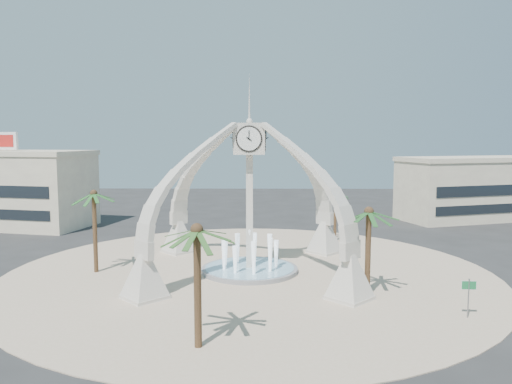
{
  "coord_description": "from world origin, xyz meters",
  "views": [
    {
      "loc": [
        1.1,
        -40.51,
        11.05
      ],
      "look_at": [
        0.5,
        2.0,
        6.51
      ],
      "focal_mm": 35.0,
      "sensor_mm": 36.0,
      "label": 1
    }
  ],
  "objects_px": {
    "street_sign": "(469,290)",
    "palm_east": "(369,213)",
    "fountain": "(250,269)",
    "palm_west": "(94,195)",
    "palm_north": "(336,193)",
    "palm_south": "(197,232)",
    "clock_tower": "(250,195)"
  },
  "relations": [
    {
      "from": "palm_west",
      "to": "street_sign",
      "type": "height_order",
      "value": "palm_west"
    },
    {
      "from": "palm_west",
      "to": "palm_north",
      "type": "xyz_separation_m",
      "value": [
        21.63,
        12.95,
        -1.24
      ]
    },
    {
      "from": "fountain",
      "to": "palm_north",
      "type": "distance_m",
      "value": 16.27
    },
    {
      "from": "fountain",
      "to": "street_sign",
      "type": "bearing_deg",
      "value": -37.46
    },
    {
      "from": "palm_north",
      "to": "palm_south",
      "type": "distance_m",
      "value": 30.0
    },
    {
      "from": "palm_east",
      "to": "palm_north",
      "type": "height_order",
      "value": "palm_east"
    },
    {
      "from": "street_sign",
      "to": "palm_east",
      "type": "bearing_deg",
      "value": 143.44
    },
    {
      "from": "fountain",
      "to": "palm_west",
      "type": "xyz_separation_m",
      "value": [
        -12.74,
        -0.26,
        6.21
      ]
    },
    {
      "from": "palm_east",
      "to": "palm_north",
      "type": "relative_size",
      "value": 1.14
    },
    {
      "from": "fountain",
      "to": "street_sign",
      "type": "distance_m",
      "value": 17.4
    },
    {
      "from": "palm_west",
      "to": "street_sign",
      "type": "relative_size",
      "value": 2.91
    },
    {
      "from": "palm_north",
      "to": "palm_south",
      "type": "height_order",
      "value": "palm_south"
    },
    {
      "from": "fountain",
      "to": "street_sign",
      "type": "xyz_separation_m",
      "value": [
        13.76,
        -10.54,
        1.51
      ]
    },
    {
      "from": "fountain",
      "to": "palm_south",
      "type": "relative_size",
      "value": 1.12
    },
    {
      "from": "palm_west",
      "to": "palm_east",
      "type": "bearing_deg",
      "value": -15.44
    },
    {
      "from": "palm_east",
      "to": "palm_south",
      "type": "distance_m",
      "value": 14.06
    },
    {
      "from": "fountain",
      "to": "palm_east",
      "type": "distance_m",
      "value": 11.88
    },
    {
      "from": "palm_east",
      "to": "palm_west",
      "type": "bearing_deg",
      "value": 164.56
    },
    {
      "from": "palm_north",
      "to": "palm_south",
      "type": "relative_size",
      "value": 0.83
    },
    {
      "from": "clock_tower",
      "to": "palm_north",
      "type": "height_order",
      "value": "clock_tower"
    },
    {
      "from": "fountain",
      "to": "palm_east",
      "type": "relative_size",
      "value": 1.17
    },
    {
      "from": "fountain",
      "to": "street_sign",
      "type": "height_order",
      "value": "fountain"
    },
    {
      "from": "palm_north",
      "to": "street_sign",
      "type": "xyz_separation_m",
      "value": [
        4.87,
        -23.24,
        -3.45
      ]
    },
    {
      "from": "palm_north",
      "to": "street_sign",
      "type": "distance_m",
      "value": 23.99
    },
    {
      "from": "clock_tower",
      "to": "street_sign",
      "type": "bearing_deg",
      "value": -37.46
    },
    {
      "from": "palm_west",
      "to": "palm_south",
      "type": "height_order",
      "value": "palm_west"
    },
    {
      "from": "palm_east",
      "to": "palm_west",
      "type": "distance_m",
      "value": 22.01
    },
    {
      "from": "clock_tower",
      "to": "palm_east",
      "type": "distance_m",
      "value": 10.46
    },
    {
      "from": "street_sign",
      "to": "fountain",
      "type": "bearing_deg",
      "value": 145.93
    },
    {
      "from": "street_sign",
      "to": "palm_west",
      "type": "bearing_deg",
      "value": 162.17
    },
    {
      "from": "fountain",
      "to": "palm_west",
      "type": "relative_size",
      "value": 1.09
    },
    {
      "from": "clock_tower",
      "to": "palm_east",
      "type": "height_order",
      "value": "clock_tower"
    }
  ]
}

